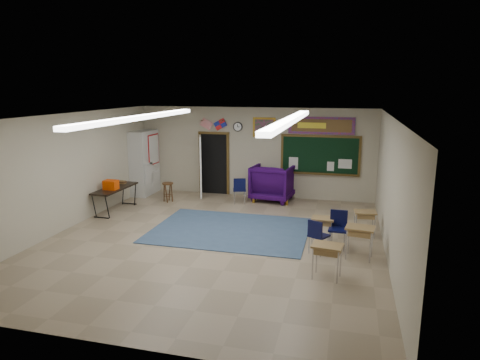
% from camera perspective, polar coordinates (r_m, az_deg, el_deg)
% --- Properties ---
extents(floor, '(9.00, 9.00, 0.00)m').
position_cam_1_polar(floor, '(10.55, -3.54, -7.99)').
color(floor, gray).
rests_on(floor, ground).
extents(back_wall, '(8.00, 0.04, 3.00)m').
position_cam_1_polar(back_wall, '(14.41, 1.86, 3.70)').
color(back_wall, '#AAA289').
rests_on(back_wall, floor).
extents(front_wall, '(8.00, 0.04, 3.00)m').
position_cam_1_polar(front_wall, '(6.18, -16.72, -8.67)').
color(front_wall, '#AAA289').
rests_on(front_wall, floor).
extents(left_wall, '(0.04, 9.00, 3.00)m').
position_cam_1_polar(left_wall, '(11.97, -22.20, 1.01)').
color(left_wall, '#AAA289').
rests_on(left_wall, floor).
extents(right_wall, '(0.04, 9.00, 3.00)m').
position_cam_1_polar(right_wall, '(9.70, 19.46, -1.25)').
color(right_wall, '#AAA289').
rests_on(right_wall, floor).
extents(ceiling, '(8.00, 9.00, 0.04)m').
position_cam_1_polar(ceiling, '(9.92, -3.77, 8.49)').
color(ceiling, silver).
rests_on(ceiling, back_wall).
extents(area_rug, '(4.00, 3.00, 0.02)m').
position_cam_1_polar(area_rug, '(11.22, -1.31, -6.66)').
color(area_rug, '#374D69').
rests_on(area_rug, floor).
extents(fluorescent_strips, '(3.86, 6.00, 0.10)m').
position_cam_1_polar(fluorescent_strips, '(9.92, -3.77, 8.14)').
color(fluorescent_strips, white).
rests_on(fluorescent_strips, ceiling).
extents(doorway, '(1.10, 0.89, 2.16)m').
position_cam_1_polar(doorway, '(14.73, -3.99, 2.13)').
color(doorway, black).
rests_on(doorway, back_wall).
extents(chalkboard, '(2.55, 0.14, 1.30)m').
position_cam_1_polar(chalkboard, '(14.07, 10.62, 3.14)').
color(chalkboard, '#533C17').
rests_on(chalkboard, back_wall).
extents(bulletin_board, '(2.10, 0.05, 0.55)m').
position_cam_1_polar(bulletin_board, '(13.96, 10.78, 7.14)').
color(bulletin_board, red).
rests_on(bulletin_board, back_wall).
extents(framed_art_print, '(0.75, 0.05, 0.65)m').
position_cam_1_polar(framed_art_print, '(14.20, 3.24, 7.02)').
color(framed_art_print, olive).
rests_on(framed_art_print, back_wall).
extents(wall_clock, '(0.32, 0.05, 0.32)m').
position_cam_1_polar(wall_clock, '(14.40, -0.30, 7.11)').
color(wall_clock, black).
rests_on(wall_clock, back_wall).
extents(wall_flags, '(1.16, 0.06, 0.70)m').
position_cam_1_polar(wall_flags, '(14.60, -3.59, 7.67)').
color(wall_flags, red).
rests_on(wall_flags, back_wall).
extents(storage_cabinet, '(0.59, 1.25, 2.20)m').
position_cam_1_polar(storage_cabinet, '(15.11, -12.59, 2.27)').
color(storage_cabinet, '#B9B9B4').
rests_on(storage_cabinet, floor).
extents(wingback_armchair, '(1.42, 1.45, 1.18)m').
position_cam_1_polar(wingback_armchair, '(14.04, 4.40, -0.33)').
color(wingback_armchair, '#22053A').
rests_on(wingback_armchair, floor).
extents(student_chair_reading, '(0.52, 0.52, 0.85)m').
position_cam_1_polar(student_chair_reading, '(13.66, -0.07, -1.37)').
color(student_chair_reading, black).
rests_on(student_chair_reading, floor).
extents(student_chair_desk_a, '(0.54, 0.54, 0.80)m').
position_cam_1_polar(student_chair_desk_a, '(9.76, 10.47, -7.41)').
color(student_chair_desk_a, black).
rests_on(student_chair_desk_a, floor).
extents(student_chair_desk_b, '(0.45, 0.45, 0.87)m').
position_cam_1_polar(student_chair_desk_b, '(10.13, 12.90, -6.56)').
color(student_chair_desk_b, black).
rests_on(student_chair_desk_b, floor).
extents(student_desk_front_left, '(0.54, 0.42, 0.63)m').
position_cam_1_polar(student_desk_front_left, '(10.42, 10.95, -6.41)').
color(student_desk_front_left, olive).
rests_on(student_desk_front_left, floor).
extents(student_desk_front_right, '(0.57, 0.45, 0.64)m').
position_cam_1_polar(student_desk_front_right, '(11.15, 16.28, -5.42)').
color(student_desk_front_right, olive).
rests_on(student_desk_front_right, floor).
extents(student_desk_back_left, '(0.63, 0.50, 0.69)m').
position_cam_1_polar(student_desk_back_left, '(8.59, 11.51, -10.35)').
color(student_desk_back_left, olive).
rests_on(student_desk_back_left, floor).
extents(student_desk_back_right, '(0.66, 0.53, 0.72)m').
position_cam_1_polar(student_desk_back_right, '(9.68, 15.63, -7.82)').
color(student_desk_back_right, olive).
rests_on(student_desk_back_right, floor).
extents(folding_table, '(0.63, 1.76, 0.99)m').
position_cam_1_polar(folding_table, '(13.34, -16.27, -2.34)').
color(folding_table, black).
rests_on(folding_table, floor).
extents(wooden_stool, '(0.35, 0.35, 0.62)m').
position_cam_1_polar(wooden_stool, '(14.06, -9.58, -1.57)').
color(wooden_stool, '#472C15').
rests_on(wooden_stool, floor).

